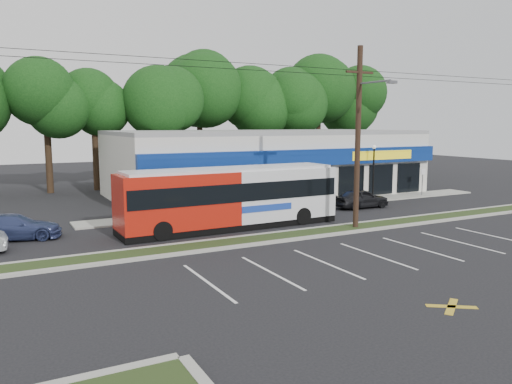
{
  "coord_description": "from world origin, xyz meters",
  "views": [
    {
      "loc": [
        -14.76,
        -20.67,
        5.83
      ],
      "look_at": [
        -1.21,
        5.0,
        1.87
      ],
      "focal_mm": 35.0,
      "sensor_mm": 36.0,
      "label": 1
    }
  ],
  "objects_px": {
    "lamp_post": "(374,166)",
    "utility_pole": "(356,132)",
    "metrobus": "(231,196)",
    "car_dark": "(361,198)",
    "sign_post": "(423,177)",
    "car_blue": "(14,227)",
    "pedestrian_b": "(325,192)",
    "pedestrian_a": "(355,193)"
  },
  "relations": [
    {
      "from": "lamp_post",
      "to": "utility_pole",
      "type": "bearing_deg",
      "value": -136.05
    },
    {
      "from": "utility_pole",
      "to": "metrobus",
      "type": "height_order",
      "value": "utility_pole"
    },
    {
      "from": "car_dark",
      "to": "sign_post",
      "type": "bearing_deg",
      "value": -73.67
    },
    {
      "from": "metrobus",
      "to": "lamp_post",
      "type": "bearing_deg",
      "value": 16.01
    },
    {
      "from": "utility_pole",
      "to": "car_blue",
      "type": "distance_m",
      "value": 18.55
    },
    {
      "from": "sign_post",
      "to": "pedestrian_b",
      "type": "relative_size",
      "value": 1.16
    },
    {
      "from": "lamp_post",
      "to": "car_blue",
      "type": "bearing_deg",
      "value": -175.89
    },
    {
      "from": "lamp_post",
      "to": "metrobus",
      "type": "distance_m",
      "value": 14.71
    },
    {
      "from": "sign_post",
      "to": "metrobus",
      "type": "height_order",
      "value": "metrobus"
    },
    {
      "from": "car_blue",
      "to": "pedestrian_a",
      "type": "xyz_separation_m",
      "value": [
        22.6,
        0.9,
        0.15
      ]
    },
    {
      "from": "car_dark",
      "to": "metrobus",
      "type": "bearing_deg",
      "value": 100.89
    },
    {
      "from": "metrobus",
      "to": "car_dark",
      "type": "height_order",
      "value": "metrobus"
    },
    {
      "from": "metrobus",
      "to": "car_dark",
      "type": "xyz_separation_m",
      "value": [
        10.87,
        1.86,
        -1.13
      ]
    },
    {
      "from": "lamp_post",
      "to": "car_dark",
      "type": "relative_size",
      "value": 1.06
    },
    {
      "from": "utility_pole",
      "to": "pedestrian_b",
      "type": "xyz_separation_m",
      "value": [
        3.45,
        7.57,
        -4.45
      ]
    },
    {
      "from": "utility_pole",
      "to": "pedestrian_b",
      "type": "relative_size",
      "value": 26.08
    },
    {
      "from": "lamp_post",
      "to": "pedestrian_b",
      "type": "height_order",
      "value": "lamp_post"
    },
    {
      "from": "car_dark",
      "to": "pedestrian_b",
      "type": "distance_m",
      "value": 2.65
    },
    {
      "from": "lamp_post",
      "to": "metrobus",
      "type": "height_order",
      "value": "lamp_post"
    },
    {
      "from": "car_blue",
      "to": "metrobus",
      "type": "bearing_deg",
      "value": -90.59
    },
    {
      "from": "utility_pole",
      "to": "lamp_post",
      "type": "bearing_deg",
      "value": 43.95
    },
    {
      "from": "car_blue",
      "to": "car_dark",
      "type": "bearing_deg",
      "value": -79.44
    },
    {
      "from": "sign_post",
      "to": "car_dark",
      "type": "height_order",
      "value": "sign_post"
    },
    {
      "from": "metrobus",
      "to": "pedestrian_b",
      "type": "relative_size",
      "value": 6.66
    },
    {
      "from": "sign_post",
      "to": "car_dark",
      "type": "xyz_separation_m",
      "value": [
        -8.17,
        -2.21,
        -0.87
      ]
    },
    {
      "from": "car_blue",
      "to": "pedestrian_a",
      "type": "height_order",
      "value": "pedestrian_a"
    },
    {
      "from": "sign_post",
      "to": "pedestrian_a",
      "type": "xyz_separation_m",
      "value": [
        -7.43,
        -0.68,
        -0.75
      ]
    },
    {
      "from": "utility_pole",
      "to": "car_blue",
      "type": "relative_size",
      "value": 11.08
    },
    {
      "from": "pedestrian_b",
      "to": "lamp_post",
      "type": "bearing_deg",
      "value": -171.87
    },
    {
      "from": "pedestrian_b",
      "to": "utility_pole",
      "type": "bearing_deg",
      "value": 70.01
    },
    {
      "from": "car_dark",
      "to": "pedestrian_a",
      "type": "height_order",
      "value": "pedestrian_a"
    },
    {
      "from": "sign_post",
      "to": "pedestrian_a",
      "type": "distance_m",
      "value": 7.5
    },
    {
      "from": "sign_post",
      "to": "metrobus",
      "type": "bearing_deg",
      "value": -167.92
    },
    {
      "from": "lamp_post",
      "to": "car_dark",
      "type": "bearing_deg",
      "value": -142.45
    },
    {
      "from": "utility_pole",
      "to": "pedestrian_b",
      "type": "distance_m",
      "value": 9.44
    },
    {
      "from": "metrobus",
      "to": "car_blue",
      "type": "height_order",
      "value": "metrobus"
    },
    {
      "from": "lamp_post",
      "to": "car_dark",
      "type": "height_order",
      "value": "lamp_post"
    },
    {
      "from": "pedestrian_b",
      "to": "pedestrian_a",
      "type": "bearing_deg",
      "value": 169.74
    },
    {
      "from": "utility_pole",
      "to": "sign_post",
      "type": "distance_m",
      "value": 15.71
    },
    {
      "from": "metrobus",
      "to": "car_dark",
      "type": "distance_m",
      "value": 11.09
    },
    {
      "from": "utility_pole",
      "to": "sign_post",
      "type": "height_order",
      "value": "utility_pole"
    },
    {
      "from": "utility_pole",
      "to": "metrobus",
      "type": "bearing_deg",
      "value": 148.7
    }
  ]
}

